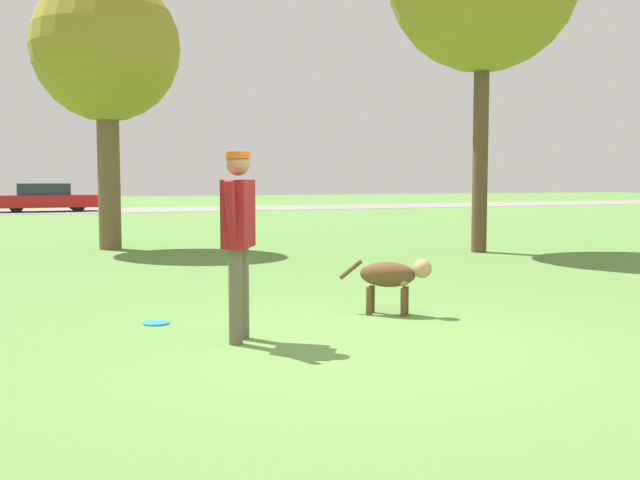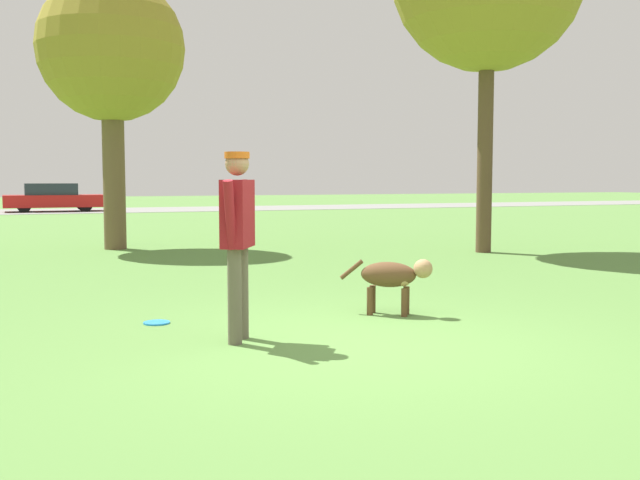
{
  "view_description": "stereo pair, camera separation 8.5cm",
  "coord_description": "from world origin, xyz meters",
  "px_view_note": "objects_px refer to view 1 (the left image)",
  "views": [
    {
      "loc": [
        -2.85,
        -6.18,
        1.53
      ],
      "look_at": [
        0.07,
        0.87,
        0.9
      ],
      "focal_mm": 42.0,
      "sensor_mm": 36.0,
      "label": 1
    },
    {
      "loc": [
        -2.77,
        -6.21,
        1.53
      ],
      "look_at": [
        0.07,
        0.87,
        0.9
      ],
      "focal_mm": 42.0,
      "sensor_mm": 36.0,
      "label": 2
    }
  ],
  "objects_px": {
    "tree_mid_center": "(106,51)",
    "parked_car_red": "(46,198)",
    "person": "(238,228)",
    "dog": "(393,276)",
    "frisbee": "(156,323)"
  },
  "relations": [
    {
      "from": "frisbee",
      "to": "tree_mid_center",
      "type": "height_order",
      "value": "tree_mid_center"
    },
    {
      "from": "frisbee",
      "to": "tree_mid_center",
      "type": "distance_m",
      "value": 9.79
    },
    {
      "from": "dog",
      "to": "tree_mid_center",
      "type": "height_order",
      "value": "tree_mid_center"
    },
    {
      "from": "person",
      "to": "dog",
      "type": "relative_size",
      "value": 1.93
    },
    {
      "from": "tree_mid_center",
      "to": "person",
      "type": "bearing_deg",
      "value": -90.15
    },
    {
      "from": "tree_mid_center",
      "to": "parked_car_red",
      "type": "height_order",
      "value": "tree_mid_center"
    },
    {
      "from": "dog",
      "to": "frisbee",
      "type": "xyz_separation_m",
      "value": [
        -2.56,
        0.48,
        -0.43
      ]
    },
    {
      "from": "tree_mid_center",
      "to": "frisbee",
      "type": "bearing_deg",
      "value": -93.89
    },
    {
      "from": "dog",
      "to": "parked_car_red",
      "type": "relative_size",
      "value": 0.21
    },
    {
      "from": "tree_mid_center",
      "to": "parked_car_red",
      "type": "xyz_separation_m",
      "value": [
        -0.47,
        20.1,
        -3.6
      ]
    },
    {
      "from": "person",
      "to": "tree_mid_center",
      "type": "distance_m",
      "value": 10.45
    },
    {
      "from": "frisbee",
      "to": "tree_mid_center",
      "type": "relative_size",
      "value": 0.05
    },
    {
      "from": "tree_mid_center",
      "to": "parked_car_red",
      "type": "distance_m",
      "value": 20.43
    },
    {
      "from": "person",
      "to": "tree_mid_center",
      "type": "relative_size",
      "value": 0.3
    },
    {
      "from": "dog",
      "to": "frisbee",
      "type": "distance_m",
      "value": 2.64
    }
  ]
}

